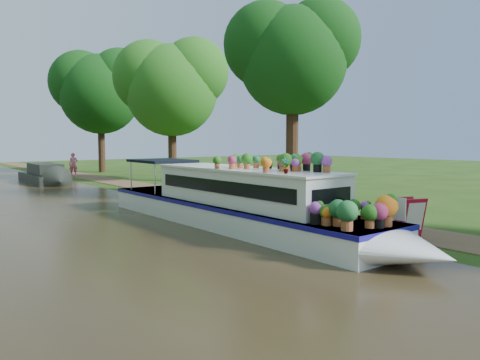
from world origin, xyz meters
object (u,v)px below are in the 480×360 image
object	(u,v)px
plant_boat	(244,202)
second_boat	(45,175)
pedestrian_pink	(73,165)
sandwich_board	(410,220)

from	to	relation	value
plant_boat	second_boat	distance (m)	19.43
plant_boat	second_boat	world-z (taller)	plant_boat
second_boat	plant_boat	bearing A→B (deg)	-86.97
plant_boat	pedestrian_pink	bearing A→B (deg)	83.42
plant_boat	sandwich_board	distance (m)	4.77
sandwich_board	second_boat	bearing A→B (deg)	116.57
second_boat	sandwich_board	xyz separation A→B (m)	(3.20, -23.34, 0.03)
pedestrian_pink	sandwich_board	bearing A→B (deg)	-66.49
second_boat	pedestrian_pink	size ratio (longest dim) A/B	3.70
plant_boat	sandwich_board	xyz separation A→B (m)	(2.70, -3.92, -0.31)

